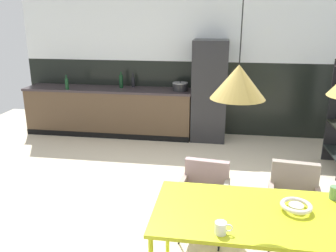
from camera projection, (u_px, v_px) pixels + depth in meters
name	position (u px, v px, depth m)	size (l,w,h in m)	color
ground_plane	(154.00, 225.00, 3.80)	(8.79, 8.79, 0.00)	beige
back_wall_splashback_dark	(186.00, 97.00, 6.72)	(6.33, 0.12, 1.38)	black
back_wall_panel_upper	(187.00, 23.00, 6.31)	(6.33, 0.12, 1.38)	silver
kitchen_counter	(109.00, 111.00, 6.67)	(3.17, 0.63, 0.89)	#4F3C29
refrigerator_column	(209.00, 91.00, 6.25)	(0.61, 0.60, 1.80)	#232326
dining_table	(283.00, 219.00, 2.62)	(1.96, 0.83, 0.76)	#C6CF20
armchair_by_stool	(294.00, 195.00, 3.43)	(0.54, 0.52, 0.80)	gray
armchair_facing_counter	(204.00, 189.00, 3.53)	(0.53, 0.52, 0.77)	gray
fruit_bowl	(296.00, 206.00, 2.65)	(0.24, 0.24, 0.06)	silver
mug_glass_clear	(221.00, 228.00, 2.37)	(0.12, 0.08, 0.09)	white
mug_white_ceramic	(335.00, 193.00, 2.82)	(0.13, 0.08, 0.11)	#5B8456
cooking_pot	(180.00, 87.00, 6.29)	(0.28, 0.28, 0.17)	black
bottle_oil_tall	(121.00, 81.00, 6.53)	(0.07, 0.07, 0.30)	#0F3319
bottle_spice_small	(67.00, 84.00, 6.39)	(0.06, 0.06, 0.27)	#0F3319
bottle_wine_green	(133.00, 82.00, 6.60)	(0.06, 0.06, 0.27)	black
pendant_lamp_over_table_near	(238.00, 82.00, 2.33)	(0.38, 0.38, 1.07)	black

